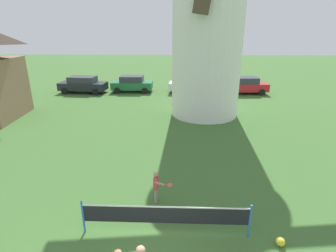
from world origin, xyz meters
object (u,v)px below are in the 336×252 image
at_px(parked_car_silver, 190,85).
at_px(tennis_net, 165,215).
at_px(player_far, 157,185).
at_px(parked_car_green, 132,84).
at_px(parked_car_black, 83,84).
at_px(parked_car_red, 244,85).
at_px(stray_ball, 280,242).

bearing_deg(parked_car_silver, tennis_net, -94.51).
bearing_deg(parked_car_silver, player_far, -96.17).
bearing_deg(parked_car_green, parked_car_black, -173.15).
bearing_deg(tennis_net, parked_car_black, 115.32).
xyz_separation_m(parked_car_black, parked_car_green, (4.64, 0.56, -0.00)).
relative_size(player_far, parked_car_red, 0.27).
height_order(parked_car_black, parked_car_silver, same).
bearing_deg(stray_ball, parked_car_black, 122.58).
bearing_deg(parked_car_green, stray_ball, -69.10).
bearing_deg(parked_car_red, stray_ball, -99.78).
bearing_deg(parked_car_black, parked_car_silver, 1.43).
bearing_deg(parked_car_green, parked_car_red, -1.83).
bearing_deg(parked_car_green, parked_car_silver, -3.07).
relative_size(player_far, parked_car_black, 0.26).
bearing_deg(tennis_net, parked_car_red, 70.66).
xyz_separation_m(parked_car_black, parked_car_red, (15.34, 0.22, -0.00)).
bearing_deg(parked_car_silver, stray_ball, -84.59).
xyz_separation_m(tennis_net, parked_car_silver, (1.48, 18.78, 0.12)).
height_order(stray_ball, parked_car_silver, parked_car_silver).
distance_m(stray_ball, parked_car_black, 22.39).
distance_m(tennis_net, parked_car_silver, 18.84).
height_order(player_far, parked_car_black, parked_car_black).
distance_m(player_far, parked_car_red, 18.50).
distance_m(tennis_net, parked_car_black, 20.49).
bearing_deg(player_far, tennis_net, -76.71).
bearing_deg(parked_car_silver, parked_car_green, 176.93).
xyz_separation_m(stray_ball, parked_car_red, (3.29, 19.07, 0.68)).
relative_size(tennis_net, stray_ball, 19.43).
distance_m(stray_ball, parked_car_silver, 19.21).
relative_size(player_far, parked_car_green, 0.30).
distance_m(stray_ball, parked_car_green, 20.79).
distance_m(parked_car_black, parked_car_red, 15.34).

